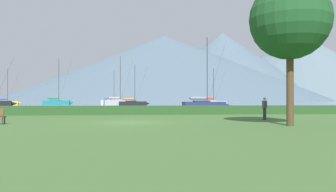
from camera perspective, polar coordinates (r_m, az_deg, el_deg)
The scene contains 16 objects.
ground_plane at distance 21.45m, azimuth -6.82°, elevation -4.54°, with size 1000.00×1000.00×0.00m, color #3D602D.
harbor_water at distance 158.40m, azimuth -5.67°, elevation -1.12°, with size 320.00×246.00×0.00m, color slate.
hedge_line at distance 32.41m, azimuth -6.37°, elevation -2.43°, with size 80.00×1.20×0.87m, color #284C23.
sailboat_slip_1 at distance 79.17m, azimuth -6.04°, elevation -1.21°, with size 7.49×2.98×9.73m.
sailboat_slip_2 at distance 110.61m, azimuth -9.52°, elevation -0.99°, with size 8.46×3.18×10.92m.
sailboat_slip_3 at distance 95.51m, azimuth -8.52°, elevation -1.00°, with size 9.33×4.65×13.72m.
sailboat_slip_4 at distance 55.21m, azimuth 6.28°, elevation -1.42°, with size 8.09×2.93×11.78m.
sailboat_slip_6 at distance 101.57m, azimuth -18.55°, elevation -0.98°, with size 8.75×3.14×13.16m.
sailboat_slip_8 at distance 99.68m, azimuth -26.11°, elevation -1.03°, with size 7.42×3.81×9.74m.
sailboat_slip_11 at distance 80.92m, azimuth 7.54°, elevation -1.17°, with size 8.19×3.95×8.97m.
person_seated_viewer at distance 25.25m, azimuth 16.26°, elevation -1.72°, with size 0.36×0.56×1.65m.
park_tree at distance 20.47m, azimuth 20.56°, elevation 12.92°, with size 4.50×4.50×8.80m.
distant_hill_west_ridge at distance 377.13m, azimuth 9.30°, elevation 5.02°, with size 213.23×213.23×76.55m, color #4C6070.
distant_hill_central_peak at distance 436.54m, azimuth 21.28°, elevation 4.82°, with size 247.74×247.74×84.65m, color slate.
distant_hill_east_ridge at distance 350.19m, azimuth -0.59°, elevation 4.80°, with size 324.50×324.50×68.70m, color #4C6070.
distant_hill_far_shoulder at distance 366.74m, azimuth -3.22°, elevation 4.22°, with size 270.11×270.11×64.49m, color slate.
Camera 1 is at (0.50, -21.39, 1.48)m, focal length 35.48 mm.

